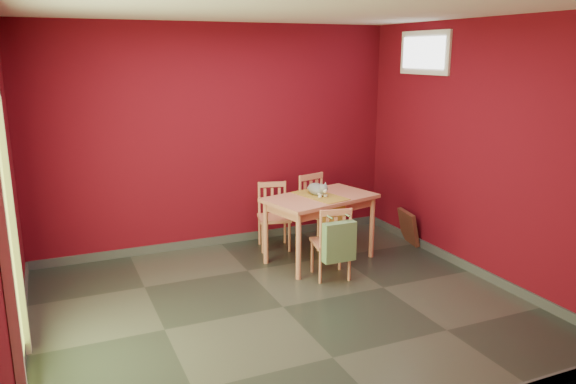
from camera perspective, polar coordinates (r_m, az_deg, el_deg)
name	(u,v)px	position (r m, az deg, el deg)	size (l,w,h in m)	color
ground	(283,307)	(5.44, -0.51, -11.60)	(4.50, 4.50, 0.00)	#2D342D
room_shell	(283,302)	(5.42, -0.52, -11.12)	(4.50, 4.50, 4.50)	#5E0916
doorway	(7,237)	(4.30, -26.68, -4.09)	(0.06, 1.01, 2.13)	#B7D838
window	(424,53)	(6.91, 13.68, 13.59)	(0.05, 0.90, 0.50)	white
outlet_plate	(333,207)	(7.68, 4.61, -1.56)	(0.08, 0.01, 0.12)	silver
dining_table	(320,204)	(6.40, 3.27, -1.26)	(1.36, 0.99, 0.77)	#DE8667
table_runner	(325,203)	(6.29, 3.74, -1.12)	(0.48, 0.74, 0.34)	#B78A2F
chair_far_left	(274,215)	(6.89, -1.47, -2.36)	(0.46, 0.46, 0.81)	#DE8667
chair_far_right	(318,209)	(7.02, 3.04, -1.76)	(0.50, 0.50, 0.88)	#DE8667
chair_near	(332,242)	(5.97, 4.48, -5.04)	(0.43, 0.43, 0.80)	#DE8667
tote_bag	(339,242)	(5.78, 5.22, -5.04)	(0.35, 0.20, 0.48)	#668E5D
cat	(317,187)	(6.41, 2.97, 0.52)	(0.19, 0.37, 0.19)	slate
picture_frame	(408,227)	(7.27, 12.13, -3.50)	(0.21, 0.43, 0.42)	brown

